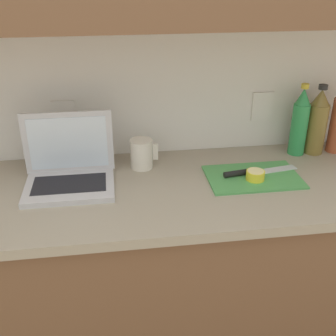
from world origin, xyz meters
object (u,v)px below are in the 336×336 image
(lemon_half_cut, at_px, (255,175))
(measuring_cup, at_px, (142,154))
(knife, at_px, (248,172))
(cutting_board, at_px, (253,177))
(bottle_oil_tall, at_px, (317,122))
(laptop, at_px, (69,168))
(bottle_green_soda, at_px, (300,123))

(lemon_half_cut, relative_size, measuring_cup, 0.59)
(knife, distance_m, measuring_cup, 0.41)
(cutting_board, xyz_separation_m, lemon_half_cut, (-0.00, -0.03, 0.02))
(knife, xyz_separation_m, bottle_oil_tall, (0.34, 0.17, 0.12))
(laptop, bearing_deg, knife, -3.40)
(bottle_green_soda, height_order, bottle_oil_tall, bottle_green_soda)
(cutting_board, height_order, knife, knife)
(measuring_cup, bearing_deg, bottle_oil_tall, 3.20)
(lemon_half_cut, relative_size, bottle_oil_tall, 0.23)
(knife, distance_m, bottle_green_soda, 0.33)
(knife, distance_m, lemon_half_cut, 0.05)
(knife, height_order, lemon_half_cut, lemon_half_cut)
(bottle_oil_tall, bearing_deg, lemon_half_cut, -146.45)
(bottle_green_soda, height_order, measuring_cup, bottle_green_soda)
(bottle_green_soda, bearing_deg, knife, -146.75)
(knife, bearing_deg, laptop, 167.54)
(bottle_green_soda, relative_size, measuring_cup, 2.59)
(bottle_green_soda, bearing_deg, cutting_board, -142.54)
(laptop, xyz_separation_m, bottle_oil_tall, (0.99, 0.13, 0.07))
(laptop, distance_m, knife, 0.65)
(lemon_half_cut, height_order, bottle_oil_tall, bottle_oil_tall)
(cutting_board, xyz_separation_m, bottle_green_soda, (0.25, 0.19, 0.13))
(knife, xyz_separation_m, bottle_green_soda, (0.26, 0.17, 0.12))
(laptop, relative_size, bottle_oil_tall, 1.11)
(laptop, xyz_separation_m, lemon_half_cut, (0.67, -0.08, -0.03))
(laptop, bearing_deg, measuring_cup, 19.03)
(bottle_green_soda, distance_m, bottle_oil_tall, 0.08)
(cutting_board, bearing_deg, bottle_green_soda, 37.46)
(laptop, distance_m, lemon_half_cut, 0.67)
(cutting_board, distance_m, measuring_cup, 0.43)
(laptop, xyz_separation_m, bottle_green_soda, (0.91, 0.13, 0.08))
(cutting_board, bearing_deg, measuring_cup, 159.73)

